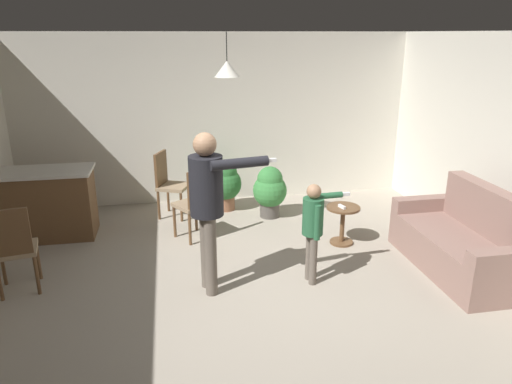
{
  "coord_description": "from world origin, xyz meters",
  "views": [
    {
      "loc": [
        -0.77,
        -4.45,
        2.67
      ],
      "look_at": [
        0.14,
        0.45,
        1.0
      ],
      "focal_mm": 33.29,
      "sensor_mm": 36.0,
      "label": 1
    }
  ],
  "objects_px": {
    "person_child": "(314,222)",
    "person_adult": "(208,196)",
    "potted_plant_corner": "(225,182)",
    "potted_plant_by_wall": "(270,189)",
    "kitchen_counter": "(47,204)",
    "dining_chair_near_wall": "(195,201)",
    "dining_chair_by_counter": "(14,246)",
    "couch_floral": "(463,243)",
    "dining_chair_centre_back": "(169,182)",
    "side_table_by_couch": "(343,220)",
    "spare_remote_on_table": "(342,207)"
  },
  "relations": [
    {
      "from": "person_child",
      "to": "person_adult",
      "type": "bearing_deg",
      "value": -95.29
    },
    {
      "from": "potted_plant_corner",
      "to": "potted_plant_by_wall",
      "type": "relative_size",
      "value": 1.03
    },
    {
      "from": "kitchen_counter",
      "to": "dining_chair_near_wall",
      "type": "relative_size",
      "value": 1.26
    },
    {
      "from": "person_child",
      "to": "dining_chair_near_wall",
      "type": "relative_size",
      "value": 1.15
    },
    {
      "from": "person_child",
      "to": "potted_plant_corner",
      "type": "relative_size",
      "value": 1.42
    },
    {
      "from": "dining_chair_by_counter",
      "to": "dining_chair_near_wall",
      "type": "bearing_deg",
      "value": 17.91
    },
    {
      "from": "person_child",
      "to": "dining_chair_by_counter",
      "type": "bearing_deg",
      "value": -100.2
    },
    {
      "from": "couch_floral",
      "to": "dining_chair_centre_back",
      "type": "bearing_deg",
      "value": 54.48
    },
    {
      "from": "side_table_by_couch",
      "to": "spare_remote_on_table",
      "type": "height_order",
      "value": "spare_remote_on_table"
    },
    {
      "from": "dining_chair_near_wall",
      "to": "side_table_by_couch",
      "type": "bearing_deg",
      "value": -46.95
    },
    {
      "from": "kitchen_counter",
      "to": "potted_plant_corner",
      "type": "height_order",
      "value": "kitchen_counter"
    },
    {
      "from": "side_table_by_couch",
      "to": "dining_chair_near_wall",
      "type": "distance_m",
      "value": 1.97
    },
    {
      "from": "dining_chair_near_wall",
      "to": "dining_chair_centre_back",
      "type": "xyz_separation_m",
      "value": [
        -0.34,
        0.95,
        0.0
      ]
    },
    {
      "from": "dining_chair_by_counter",
      "to": "potted_plant_by_wall",
      "type": "xyz_separation_m",
      "value": [
        3.12,
        1.72,
        -0.11
      ]
    },
    {
      "from": "potted_plant_by_wall",
      "to": "side_table_by_couch",
      "type": "bearing_deg",
      "value": -56.94
    },
    {
      "from": "dining_chair_by_counter",
      "to": "potted_plant_by_wall",
      "type": "relative_size",
      "value": 1.27
    },
    {
      "from": "dining_chair_by_counter",
      "to": "person_child",
      "type": "bearing_deg",
      "value": -16.92
    },
    {
      "from": "side_table_by_couch",
      "to": "potted_plant_corner",
      "type": "bearing_deg",
      "value": 131.17
    },
    {
      "from": "person_adult",
      "to": "dining_chair_centre_back",
      "type": "bearing_deg",
      "value": 179.93
    },
    {
      "from": "side_table_by_couch",
      "to": "person_adult",
      "type": "height_order",
      "value": "person_adult"
    },
    {
      "from": "side_table_by_couch",
      "to": "person_child",
      "type": "relative_size",
      "value": 0.45
    },
    {
      "from": "kitchen_counter",
      "to": "dining_chair_near_wall",
      "type": "xyz_separation_m",
      "value": [
        1.97,
        -0.45,
        0.07
      ]
    },
    {
      "from": "side_table_by_couch",
      "to": "dining_chair_by_counter",
      "type": "relative_size",
      "value": 0.52
    },
    {
      "from": "side_table_by_couch",
      "to": "potted_plant_by_wall",
      "type": "height_order",
      "value": "potted_plant_by_wall"
    },
    {
      "from": "spare_remote_on_table",
      "to": "couch_floral",
      "type": "bearing_deg",
      "value": -37.78
    },
    {
      "from": "potted_plant_by_wall",
      "to": "kitchen_counter",
      "type": "bearing_deg",
      "value": -176.49
    },
    {
      "from": "dining_chair_centre_back",
      "to": "kitchen_counter",
      "type": "bearing_deg",
      "value": -49.85
    },
    {
      "from": "kitchen_counter",
      "to": "side_table_by_couch",
      "type": "xyz_separation_m",
      "value": [
        3.87,
        -0.95,
        -0.15
      ]
    },
    {
      "from": "person_adult",
      "to": "potted_plant_by_wall",
      "type": "distance_m",
      "value": 2.4
    },
    {
      "from": "side_table_by_couch",
      "to": "potted_plant_by_wall",
      "type": "relative_size",
      "value": 0.66
    },
    {
      "from": "dining_chair_near_wall",
      "to": "potted_plant_corner",
      "type": "height_order",
      "value": "dining_chair_near_wall"
    },
    {
      "from": "potted_plant_corner",
      "to": "dining_chair_centre_back",
      "type": "bearing_deg",
      "value": -171.55
    },
    {
      "from": "couch_floral",
      "to": "potted_plant_corner",
      "type": "relative_size",
      "value": 2.22
    },
    {
      "from": "dining_chair_by_counter",
      "to": "dining_chair_near_wall",
      "type": "distance_m",
      "value": 2.24
    },
    {
      "from": "person_adult",
      "to": "spare_remote_on_table",
      "type": "bearing_deg",
      "value": 105.47
    },
    {
      "from": "dining_chair_centre_back",
      "to": "person_child",
      "type": "bearing_deg",
      "value": 56.35
    },
    {
      "from": "side_table_by_couch",
      "to": "dining_chair_centre_back",
      "type": "distance_m",
      "value": 2.67
    },
    {
      "from": "kitchen_counter",
      "to": "dining_chair_by_counter",
      "type": "xyz_separation_m",
      "value": [
        0.01,
        -1.53,
        0.07
      ]
    },
    {
      "from": "person_adult",
      "to": "potted_plant_corner",
      "type": "xyz_separation_m",
      "value": [
        0.46,
        2.46,
        -0.64
      ]
    },
    {
      "from": "dining_chair_by_counter",
      "to": "person_adult",
      "type": "bearing_deg",
      "value": -19.64
    },
    {
      "from": "side_table_by_couch",
      "to": "couch_floral",
      "type": "bearing_deg",
      "value": -40.01
    },
    {
      "from": "dining_chair_near_wall",
      "to": "spare_remote_on_table",
      "type": "xyz_separation_m",
      "value": [
        1.86,
        -0.54,
        -0.01
      ]
    },
    {
      "from": "person_adult",
      "to": "potted_plant_corner",
      "type": "relative_size",
      "value": 2.16
    },
    {
      "from": "kitchen_counter",
      "to": "person_child",
      "type": "bearing_deg",
      "value": -30.39
    },
    {
      "from": "side_table_by_couch",
      "to": "potted_plant_corner",
      "type": "relative_size",
      "value": 0.64
    },
    {
      "from": "kitchen_counter",
      "to": "potted_plant_by_wall",
      "type": "relative_size",
      "value": 1.6
    },
    {
      "from": "potted_plant_by_wall",
      "to": "dining_chair_by_counter",
      "type": "bearing_deg",
      "value": -151.12
    },
    {
      "from": "couch_floral",
      "to": "spare_remote_on_table",
      "type": "relative_size",
      "value": 13.86
    },
    {
      "from": "kitchen_counter",
      "to": "spare_remote_on_table",
      "type": "relative_size",
      "value": 9.69
    },
    {
      "from": "dining_chair_near_wall",
      "to": "dining_chair_centre_back",
      "type": "distance_m",
      "value": 1.01
    }
  ]
}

